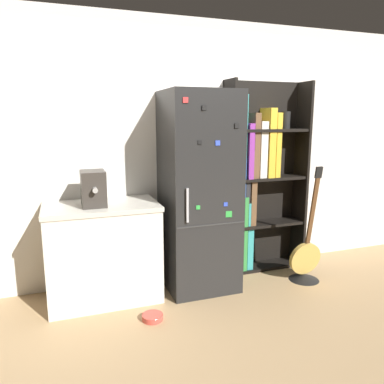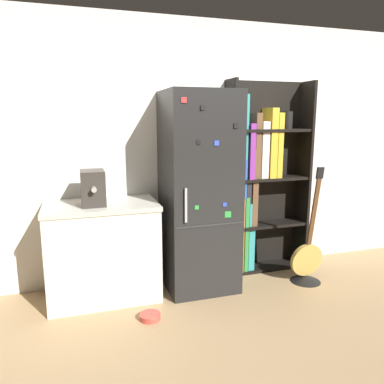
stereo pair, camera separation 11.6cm
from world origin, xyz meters
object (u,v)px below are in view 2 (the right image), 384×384
at_px(bookshelf, 257,181).
at_px(espresso_machine, 93,188).
at_px(guitar, 306,266).
at_px(pet_bowl, 150,316).
at_px(refrigerator, 199,192).

distance_m(bookshelf, espresso_machine, 1.72).
relative_size(espresso_machine, guitar, 0.27).
xyz_separation_m(bookshelf, espresso_machine, (-1.70, -0.22, 0.06)).
bearing_deg(pet_bowl, bookshelf, 28.68).
bearing_deg(refrigerator, bookshelf, 16.26).
relative_size(guitar, pet_bowl, 6.74).
relative_size(refrigerator, pet_bowl, 10.68).
relative_size(bookshelf, espresso_machine, 6.18).
xyz_separation_m(espresso_machine, guitar, (2.05, -0.25, -0.87)).
distance_m(refrigerator, espresso_machine, 0.99).
height_order(bookshelf, guitar, bookshelf).
distance_m(espresso_machine, pet_bowl, 1.20).
xyz_separation_m(espresso_machine, pet_bowl, (0.38, -0.50, -1.02)).
distance_m(refrigerator, guitar, 1.35).
xyz_separation_m(bookshelf, guitar, (0.35, -0.48, -0.82)).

